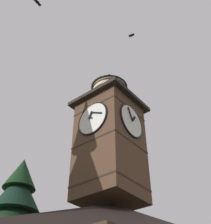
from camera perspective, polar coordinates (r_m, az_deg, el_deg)
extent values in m
cube|color=brown|center=(18.30, 0.85, -7.42)|extent=(3.31, 3.31, 6.62)
cube|color=#3C291C|center=(17.16, 0.93, -14.69)|extent=(3.35, 3.35, 0.10)
cube|color=#3C291C|center=(18.28, 0.85, -7.51)|extent=(3.35, 3.35, 0.10)
cube|color=#3C291C|center=(19.65, 0.78, -1.25)|extent=(3.35, 3.35, 0.10)
cylinder|color=white|center=(18.29, 4.97, -1.74)|extent=(2.18, 0.10, 2.18)
torus|color=black|center=(18.28, 5.03, -1.71)|extent=(2.28, 0.10, 2.28)
cube|color=black|center=(18.49, 5.46, -1.29)|extent=(0.41, 0.04, 0.51)
cube|color=black|center=(18.35, 4.80, -0.33)|extent=(0.47, 0.04, 0.83)
sphere|color=black|center=(18.24, 5.25, -1.61)|extent=(0.10, 0.10, 0.10)
cylinder|color=white|center=(18.03, -2.50, -1.26)|extent=(0.10, 2.18, 2.18)
torus|color=black|center=(18.02, -2.55, -1.22)|extent=(0.10, 2.28, 2.28)
cube|color=black|center=(18.18, -2.94, -0.60)|extent=(0.04, 0.32, 0.55)
cube|color=black|center=(17.89, -1.73, -0.11)|extent=(0.04, 0.83, 0.48)
sphere|color=black|center=(17.97, -2.73, -1.10)|extent=(0.10, 0.10, 0.10)
cube|color=#2D231E|center=(20.26, 0.76, 0.98)|extent=(4.01, 4.01, 0.25)
cylinder|color=beige|center=(20.86, 0.74, 3.00)|extent=(2.33, 2.33, 1.63)
cylinder|color=#2D2319|center=(20.47, 0.75, 1.70)|extent=(2.39, 2.39, 0.10)
cylinder|color=#2D2319|center=(20.73, 0.74, 2.57)|extent=(2.39, 2.39, 0.10)
cylinder|color=#2D2319|center=(21.00, 0.74, 3.42)|extent=(2.39, 2.39, 0.10)
cylinder|color=#2D2319|center=(21.27, 0.73, 4.25)|extent=(2.39, 2.39, 0.10)
cone|color=#2D3847|center=(21.82, 0.71, 5.82)|extent=(2.63, 2.63, 1.21)
sphere|color=#2D3847|center=(22.31, 0.70, 7.13)|extent=(0.16, 0.16, 0.16)
cone|color=#17341A|center=(19.72, -17.16, -18.37)|extent=(4.05, 4.05, 2.76)
cone|color=#153122|center=(20.22, -16.37, -14.44)|extent=(3.08, 3.08, 2.68)
cone|color=#17371A|center=(20.72, -15.76, -11.29)|extent=(2.11, 2.11, 2.13)
ellipsoid|color=black|center=(24.30, -12.94, 19.82)|extent=(0.20, 0.31, 0.17)
cube|color=black|center=(24.25, -13.24, 20.09)|extent=(0.37, 0.24, 0.06)
cube|color=black|center=(24.36, -12.64, 19.54)|extent=(0.37, 0.24, 0.06)
ellipsoid|color=black|center=(24.31, 5.00, 14.44)|extent=(0.30, 0.20, 0.15)
cube|color=black|center=(24.29, 5.25, 14.53)|extent=(0.23, 0.26, 0.07)
cube|color=black|center=(24.34, 4.74, 14.35)|extent=(0.23, 0.26, 0.07)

